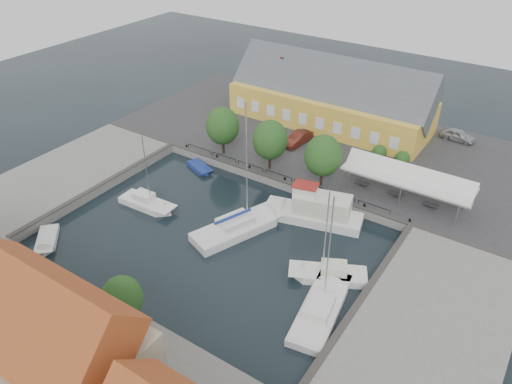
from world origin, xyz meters
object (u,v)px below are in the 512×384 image
at_px(launch_nw, 200,168).
at_px(warehouse, 328,98).
at_px(launch_sw, 47,241).
at_px(car_red, 298,138).
at_px(trawler, 317,213).
at_px(center_sailboat, 239,228).
at_px(car_silver, 458,135).
at_px(west_boat_c, 147,204).
at_px(east_boat_b, 330,276).
at_px(east_boat_c, 320,312).
at_px(tent_canopy, 408,178).

bearing_deg(launch_nw, warehouse, 69.06).
height_order(warehouse, launch_sw, warehouse).
bearing_deg(launch_nw, car_red, 54.88).
xyz_separation_m(launch_sw, launch_nw, (3.54, 20.01, -0.00)).
bearing_deg(trawler, launch_nw, 174.46).
bearing_deg(center_sailboat, car_red, 101.16).
height_order(launch_sw, launch_nw, launch_sw).
bearing_deg(car_silver, west_boat_c, 147.24).
relative_size(east_boat_b, east_boat_c, 0.84).
bearing_deg(west_boat_c, tent_canopy, 33.45).
bearing_deg(car_red, launch_nw, -118.95).
xyz_separation_m(car_red, west_boat_c, (-7.48, -20.89, -1.53)).
xyz_separation_m(east_boat_b, launch_sw, (-26.19, -11.02, -0.17)).
distance_m(car_silver, car_red, 21.55).
xyz_separation_m(car_silver, launch_nw, (-25.16, -23.88, -1.69)).
xyz_separation_m(trawler, east_boat_c, (6.56, -11.83, -0.76)).
bearing_deg(trawler, tent_canopy, 48.53).
distance_m(car_silver, west_boat_c, 41.86).
height_order(east_boat_c, launch_sw, east_boat_c).
relative_size(warehouse, launch_sw, 6.08).
height_order(tent_canopy, east_boat_c, east_boat_c).
bearing_deg(warehouse, launch_nw, -110.94).
xyz_separation_m(trawler, west_boat_c, (-17.08, -8.10, -0.76)).
xyz_separation_m(east_boat_c, launch_sw, (-27.50, -6.49, -0.17)).
bearing_deg(tent_canopy, east_boat_b, -95.86).
relative_size(tent_canopy, center_sailboat, 0.96).
distance_m(tent_canopy, east_boat_c, 19.80).
bearing_deg(east_boat_b, center_sailboat, 174.16).
relative_size(car_red, launch_sw, 1.02).
relative_size(center_sailboat, trawler, 1.34).
distance_m(warehouse, car_red, 9.12).
height_order(tent_canopy, car_red, tent_canopy).
relative_size(warehouse, launch_nw, 6.57).
bearing_deg(trawler, car_red, 126.87).
xyz_separation_m(center_sailboat, east_boat_c, (12.41, -5.67, -0.10)).
bearing_deg(launch_nw, car_silver, 43.50).
relative_size(west_boat_c, launch_sw, 2.04).
distance_m(car_silver, east_boat_c, 37.45).
bearing_deg(trawler, east_boat_c, -61.00).
height_order(trawler, east_boat_b, east_boat_b).
height_order(warehouse, car_red, warehouse).
height_order(car_silver, trawler, trawler).
bearing_deg(east_boat_b, launch_nw, 158.35).
height_order(car_red, east_boat_b, east_boat_b).
relative_size(tent_canopy, east_boat_c, 1.17).
distance_m(west_boat_c, launch_sw, 10.93).
bearing_deg(east_boat_b, car_red, 126.44).
xyz_separation_m(east_boat_b, west_boat_c, (-22.32, -0.80, 0.00)).
distance_m(tent_canopy, launch_sw, 38.17).
xyz_separation_m(warehouse, tent_canopy, (16.60, -13.86, -0.74)).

